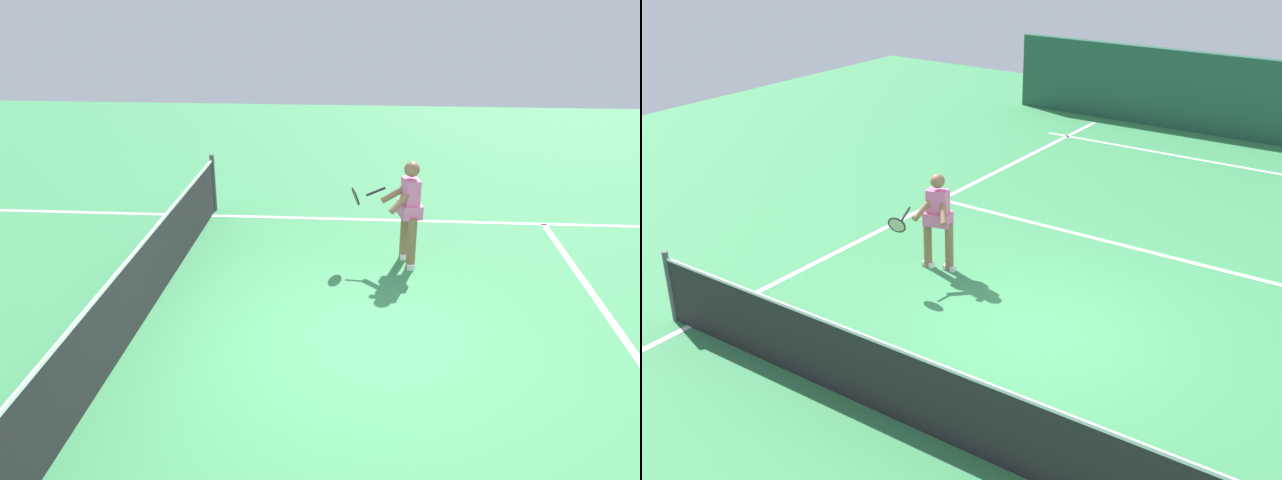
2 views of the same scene
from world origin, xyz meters
The scene contains 5 objects.
ground_plane centered at (0.00, 0.00, 0.00)m, with size 28.56×28.56×0.00m, color #38844C.
service_line_marking centered at (0.00, -3.25, 0.00)m, with size 7.98×0.10×0.01m, color white.
sideline_right_marking centered at (3.99, 0.00, 0.00)m, with size 0.10×19.97×0.01m, color white.
court_net centered at (0.00, 2.52, 0.48)m, with size 8.66×0.08×1.03m.
tennis_player centered at (2.28, -0.79, 0.85)m, with size 0.68×1.05×1.55m.
Camera 1 is at (-6.16, -0.12, 3.94)m, focal length 34.96 mm.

